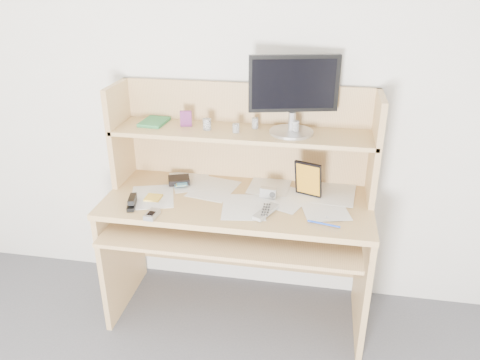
% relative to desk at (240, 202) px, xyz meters
% --- Properties ---
extents(back_wall, '(3.60, 0.04, 2.50)m').
position_rel_desk_xyz_m(back_wall, '(0.00, 0.24, 0.56)').
color(back_wall, silver).
rests_on(back_wall, floor).
extents(desk, '(1.40, 0.70, 1.30)m').
position_rel_desk_xyz_m(desk, '(0.00, 0.00, 0.00)').
color(desk, tan).
rests_on(desk, floor).
extents(paper_clutter, '(1.32, 0.54, 0.01)m').
position_rel_desk_xyz_m(paper_clutter, '(0.00, -0.08, 0.06)').
color(paper_clutter, silver).
rests_on(paper_clutter, desk).
extents(keyboard, '(0.43, 0.20, 0.03)m').
position_rel_desk_xyz_m(keyboard, '(0.09, -0.16, -0.03)').
color(keyboard, black).
rests_on(keyboard, desk).
extents(tv_remote, '(0.12, 0.18, 0.02)m').
position_rel_desk_xyz_m(tv_remote, '(0.17, -0.22, 0.07)').
color(tv_remote, gray).
rests_on(tv_remote, paper_clutter).
extents(flip_phone, '(0.06, 0.10, 0.02)m').
position_rel_desk_xyz_m(flip_phone, '(-0.38, -0.34, 0.07)').
color(flip_phone, '#A5A6A8').
rests_on(flip_phone, paper_clutter).
extents(stapler, '(0.07, 0.14, 0.04)m').
position_rel_desk_xyz_m(stapler, '(-0.52, -0.25, 0.08)').
color(stapler, black).
rests_on(stapler, paper_clutter).
extents(wallet, '(0.14, 0.13, 0.03)m').
position_rel_desk_xyz_m(wallet, '(-0.36, 0.06, 0.08)').
color(wallet, black).
rests_on(wallet, paper_clutter).
extents(sticky_note_pad, '(0.08, 0.08, 0.01)m').
position_rel_desk_xyz_m(sticky_note_pad, '(-0.44, -0.15, 0.06)').
color(sticky_note_pad, yellow).
rests_on(sticky_note_pad, desk).
extents(digital_camera, '(0.09, 0.05, 0.05)m').
position_rel_desk_xyz_m(digital_camera, '(0.16, -0.04, 0.09)').
color(digital_camera, '#A7A7A9').
rests_on(digital_camera, paper_clutter).
extents(game_case, '(0.14, 0.06, 0.20)m').
position_rel_desk_xyz_m(game_case, '(0.36, 0.01, 0.16)').
color(game_case, black).
rests_on(game_case, paper_clutter).
extents(blue_pen, '(0.15, 0.04, 0.01)m').
position_rel_desk_xyz_m(blue_pen, '(0.45, -0.28, 0.07)').
color(blue_pen, '#183CB4').
rests_on(blue_pen, paper_clutter).
extents(card_box, '(0.06, 0.03, 0.08)m').
position_rel_desk_xyz_m(card_box, '(-0.31, 0.09, 0.43)').
color(card_box, maroon).
rests_on(card_box, desk).
extents(shelf_book, '(0.14, 0.18, 0.02)m').
position_rel_desk_xyz_m(shelf_book, '(-0.50, 0.10, 0.40)').
color(shelf_book, '#2F754B').
rests_on(shelf_book, desk).
extents(chip_stack_a, '(0.06, 0.06, 0.06)m').
position_rel_desk_xyz_m(chip_stack_a, '(-0.19, 0.05, 0.42)').
color(chip_stack_a, black).
rests_on(chip_stack_a, desk).
extents(chip_stack_b, '(0.04, 0.04, 0.06)m').
position_rel_desk_xyz_m(chip_stack_b, '(0.06, 0.12, 0.41)').
color(chip_stack_b, silver).
rests_on(chip_stack_b, desk).
extents(chip_stack_c, '(0.05, 0.05, 0.05)m').
position_rel_desk_xyz_m(chip_stack_c, '(-0.03, 0.03, 0.41)').
color(chip_stack_c, black).
rests_on(chip_stack_c, desk).
extents(chip_stack_d, '(0.05, 0.05, 0.07)m').
position_rel_desk_xyz_m(chip_stack_d, '(0.28, 0.07, 0.42)').
color(chip_stack_d, silver).
rests_on(chip_stack_d, desk).
extents(monitor, '(0.45, 0.23, 0.39)m').
position_rel_desk_xyz_m(monitor, '(0.26, 0.09, 0.60)').
color(monitor, '#B4B5BA').
rests_on(monitor, desk).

